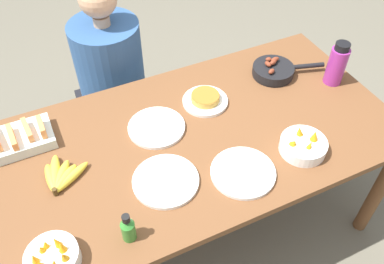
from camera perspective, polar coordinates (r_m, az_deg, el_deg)
ground_plane at (r=2.40m, az=-0.00°, el=-12.90°), size 14.00×14.00×0.00m
dining_table at (r=1.86m, az=-0.00°, el=-2.48°), size 1.86×0.94×0.75m
banana_bunch at (r=1.71m, az=-18.01°, el=-5.99°), size 0.19×0.21×0.04m
melon_tray at (r=1.89m, az=-22.85°, el=-0.79°), size 0.26×0.19×0.10m
skillet at (r=2.14m, az=11.47°, el=8.48°), size 0.37×0.21×0.08m
frittata_plate_center at (r=1.94m, az=1.87°, el=4.59°), size 0.22×0.22×0.05m
empty_plate_near_front at (r=1.63m, az=-3.71°, el=-6.85°), size 0.27×0.27×0.02m
empty_plate_far_left at (r=1.83m, az=-5.00°, el=0.66°), size 0.26×0.26×0.02m
empty_plate_far_right at (r=1.67m, az=7.17°, el=-5.65°), size 0.27×0.27×0.02m
fruit_bowl_mango at (r=1.50m, az=-18.97°, el=-16.38°), size 0.18×0.18×0.11m
fruit_bowl_citrus at (r=1.78m, az=15.34°, el=-1.79°), size 0.20×0.20×0.11m
water_bottle at (r=2.13m, az=19.68°, el=8.95°), size 0.09×0.09×0.23m
hot_sauce_bottle at (r=1.47m, az=-8.97°, el=-13.20°), size 0.05×0.05×0.14m
person_figure at (r=2.46m, az=-10.79°, el=5.37°), size 0.41×0.41×1.18m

